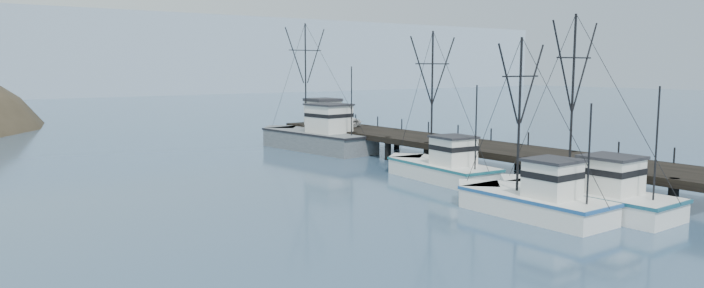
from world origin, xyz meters
name	(u,v)px	position (x,y,z in m)	size (l,w,h in m)	color
ground	(476,230)	(0.00, 0.00, 0.00)	(400.00, 400.00, 0.00)	#324E6F
pier	(450,144)	(14.00, 16.00, 1.69)	(6.00, 44.00, 2.00)	black
distant_ridge	(45,96)	(10.00, 170.00, 0.00)	(360.00, 40.00, 26.00)	#9EB2C6
trawler_near	(584,196)	(8.26, -0.55, 0.82)	(3.89, 11.25, 11.43)	white
trawler_mid	(530,201)	(4.66, 0.42, 0.82)	(3.38, 9.91, 10.06)	white
trawler_far	(440,168)	(8.44, 11.45, 0.82)	(4.21, 10.74, 11.02)	white
work_vessel	(315,137)	(9.90, 30.41, 1.23)	(5.80, 15.11, 12.66)	slate
pier_shed	(323,111)	(13.09, 33.91, 3.42)	(3.00, 3.20, 2.80)	silver
pickup_truck	(338,120)	(13.01, 30.99, 2.68)	(2.25, 4.88, 1.36)	silver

